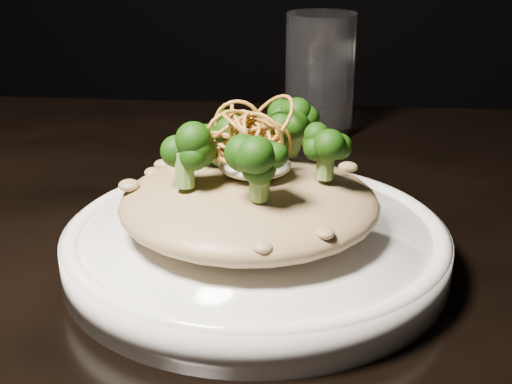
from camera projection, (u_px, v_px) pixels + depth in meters
The scene contains 7 objects.
table at pixel (313, 338), 0.56m from camera, with size 1.10×0.80×0.75m.
plate at pixel (256, 247), 0.49m from camera, with size 0.26×0.26×0.03m, color white.
risotto at pixel (249, 202), 0.48m from camera, with size 0.18×0.18×0.04m, color brown.
broccoli at pixel (257, 144), 0.46m from camera, with size 0.13×0.13×0.05m, color black, non-canonical shape.
cheese at pixel (255, 165), 0.47m from camera, with size 0.05×0.05×0.01m, color white.
shallots at pixel (249, 129), 0.47m from camera, with size 0.05×0.05×0.03m, color brown, non-canonical shape.
drinking_glass at pixel (320, 75), 0.76m from camera, with size 0.07×0.07×0.13m, color silver.
Camera 1 is at (0.00, -0.48, 0.98)m, focal length 50.00 mm.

